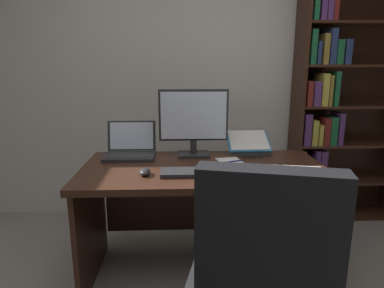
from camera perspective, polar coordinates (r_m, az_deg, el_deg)
The scene contains 11 objects.
wall_back at distance 3.09m, azimuth -0.27°, elevation 11.39°, with size 5.70×0.12×2.55m, color beige.
desk at distance 2.25m, azimuth 1.84°, elevation -8.42°, with size 1.53×0.77×0.76m.
bookshelf at distance 3.20m, azimuth 23.37°, elevation 5.42°, with size 0.97×0.30×2.06m.
monitor at distance 2.30m, azimuth 0.26°, elevation 3.64°, with size 0.48×0.16×0.46m.
laptop at distance 2.36m, azimuth -10.48°, elevation -0.89°, with size 0.34×0.28×0.23m.
keyboard at distance 1.95m, azimuth 0.80°, elevation -4.87°, with size 0.42×0.15×0.02m, color #232326.
computer_mouse at distance 1.96m, azimuth -8.04°, elevation -4.72°, with size 0.06×0.10×0.04m, color #232326.
reading_stand_with_book at distance 2.45m, azimuth 9.65°, elevation 0.20°, with size 0.30×0.29×0.14m.
open_binder at distance 1.99m, azimuth 15.20°, elevation -4.98°, with size 0.54×0.39×0.02m.
notepad at distance 2.18m, azimuth 6.69°, elevation -3.17°, with size 0.15×0.21×0.01m, color silver.
pen at distance 2.18m, azimuth 7.21°, elevation -2.93°, with size 0.01×0.01×0.14m, color navy.
Camera 1 is at (-0.11, -1.04, 1.39)m, focal length 31.23 mm.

